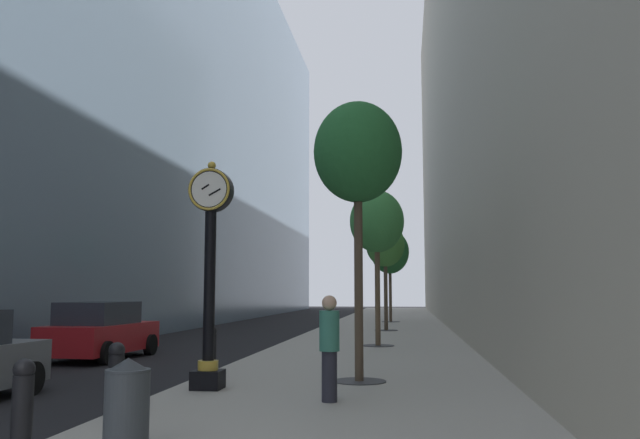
{
  "coord_description": "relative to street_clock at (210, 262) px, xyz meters",
  "views": [
    {
      "loc": [
        4.48,
        -4.28,
        1.96
      ],
      "look_at": [
        0.98,
        21.97,
        4.92
      ],
      "focal_mm": 36.32,
      "sensor_mm": 36.0,
      "label": 1
    }
  ],
  "objects": [
    {
      "name": "street_tree_mid_near",
      "position": [
        2.76,
        10.21,
        1.8
      ],
      "size": [
        1.87,
        1.87,
        5.31
      ],
      "color": "#333335",
      "rests_on": "sidewalk_right"
    },
    {
      "name": "building_block_left",
      "position": [
        -11.95,
        22.25,
        11.55
      ],
      "size": [
        9.0,
        80.0,
        28.15
      ],
      "color": "slate",
      "rests_on": "ground"
    },
    {
      "name": "car_red_near",
      "position": [
        -5.17,
        6.11,
        -1.72
      ],
      "size": [
        2.15,
        4.2,
        1.66
      ],
      "color": "#AD191E",
      "rests_on": "ground"
    },
    {
      "name": "trash_bin",
      "position": [
        0.49,
        -4.67,
        -1.85
      ],
      "size": [
        0.53,
        0.53,
        1.05
      ],
      "color": "#383D42",
      "rests_on": "sidewalk_right"
    },
    {
      "name": "pedestrian_walking",
      "position": [
        2.44,
        -1.11,
        -1.45
      ],
      "size": [
        0.46,
        0.46,
        1.76
      ],
      "color": "#23232D",
      "rests_on": "sidewalk_right"
    },
    {
      "name": "bollard_fourth",
      "position": [
        -0.51,
        1.86,
        -1.82
      ],
      "size": [
        0.24,
        0.24,
        1.08
      ],
      "color": "black",
      "rests_on": "sidewalk_right"
    },
    {
      "name": "bollard_second",
      "position": [
        -0.51,
        -2.83,
        -1.82
      ],
      "size": [
        0.24,
        0.24,
        1.08
      ],
      "color": "black",
      "rests_on": "sidewalk_right"
    },
    {
      "name": "street_tree_far",
      "position": [
        2.76,
        27.83,
        1.85
      ],
      "size": [
        2.34,
        2.34,
        5.6
      ],
      "color": "#333335",
      "rests_on": "sidewalk_right"
    },
    {
      "name": "street_clock",
      "position": [
        0.0,
        0.0,
        0.0
      ],
      "size": [
        0.84,
        0.55,
        4.35
      ],
      "color": "black",
      "rests_on": "sidewalk_right"
    },
    {
      "name": "bollard_nearest",
      "position": [
        -0.51,
        -5.18,
        -1.82
      ],
      "size": [
        0.24,
        0.24,
        1.08
      ],
      "color": "black",
      "rests_on": "sidewalk_right"
    },
    {
      "name": "street_tree_mid_far",
      "position": [
        2.76,
        19.02,
        1.64
      ],
      "size": [
        1.85,
        1.85,
        5.14
      ],
      "color": "#333335",
      "rests_on": "sidewalk_right"
    },
    {
      "name": "ground_plane",
      "position": [
        -0.74,
        19.25,
        -2.53
      ],
      "size": [
        110.0,
        110.0,
        0.0
      ],
      "primitive_type": "plane",
      "color": "black",
      "rests_on": "ground"
    },
    {
      "name": "street_tree_near",
      "position": [
        2.76,
        1.4,
        2.32
      ],
      "size": [
        1.87,
        1.87,
        5.84
      ],
      "color": "#333335",
      "rests_on": "sidewalk_right"
    },
    {
      "name": "building_block_right",
      "position": [
        10.32,
        22.25,
        12.23
      ],
      "size": [
        9.0,
        80.0,
        29.51
      ],
      "color": "#A89E89",
      "rests_on": "ground"
    },
    {
      "name": "sidewalk_right",
      "position": [
        2.54,
        22.25,
        -2.46
      ],
      "size": [
        6.57,
        80.0,
        0.14
      ],
      "primitive_type": "cube",
      "color": "#9E998E",
      "rests_on": "ground"
    }
  ]
}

